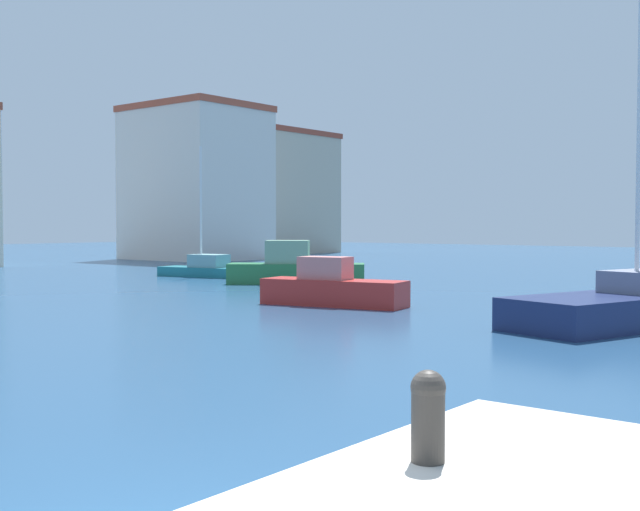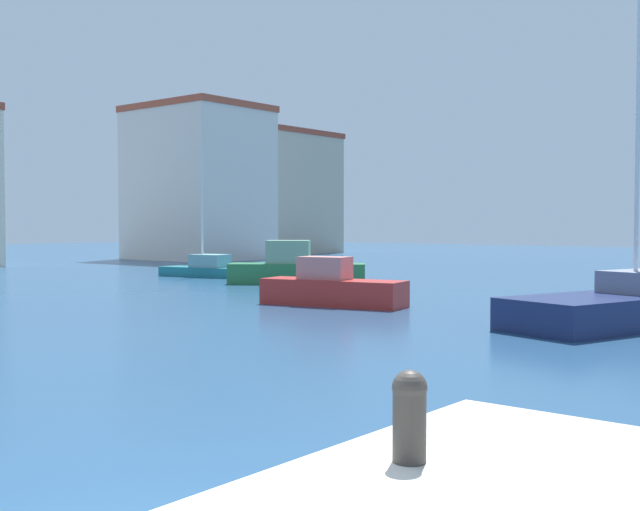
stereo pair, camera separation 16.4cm
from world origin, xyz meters
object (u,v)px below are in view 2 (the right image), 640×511
at_px(motorboat_green_behind_lamppost, 295,269).
at_px(motorboat_red_outer_mooring, 332,288).
at_px(mooring_bollard, 409,412).
at_px(sailboat_teal_distant_east, 205,267).
at_px(sailboat_navy_far_right, 637,304).

relative_size(motorboat_green_behind_lamppost, motorboat_red_outer_mooring, 1.18).
bearing_deg(mooring_bollard, motorboat_green_behind_lamppost, 42.37).
xyz_separation_m(mooring_bollard, sailboat_teal_distant_east, (23.82, 28.00, -0.91)).
relative_size(sailboat_navy_far_right, motorboat_red_outer_mooring, 2.01).
distance_m(sailboat_teal_distant_east, sailboat_navy_far_right, 24.90).
distance_m(mooring_bollard, sailboat_navy_far_right, 18.09).
bearing_deg(motorboat_red_outer_mooring, sailboat_navy_far_right, -82.24).
distance_m(mooring_bollard, motorboat_green_behind_lamppost, 31.27).
distance_m(sailboat_teal_distant_east, motorboat_red_outer_mooring, 16.26).
height_order(sailboat_teal_distant_east, sailboat_navy_far_right, sailboat_navy_far_right).
height_order(mooring_bollard, motorboat_red_outer_mooring, mooring_bollard).
bearing_deg(sailboat_navy_far_right, mooring_bollard, -167.59).
bearing_deg(mooring_bollard, motorboat_red_outer_mooring, 39.73).
relative_size(mooring_bollard, motorboat_red_outer_mooring, 0.13).
distance_m(mooring_bollard, sailboat_teal_distant_east, 36.78).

